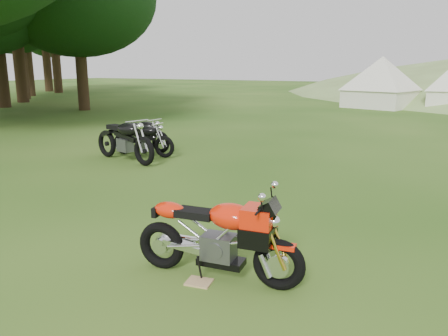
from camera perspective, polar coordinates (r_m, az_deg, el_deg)
The scene contains 8 objects.
ground at distance 6.51m, azimuth 1.05°, elevation -6.37°, with size 120.00×120.00×0.00m, color #1D470F.
treeline at distance 30.69m, azimuth -20.38°, elevation 8.25°, with size 28.00×32.00×14.00m, color black, non-canonical shape.
sport_motorcycle at distance 4.52m, azimuth -0.90°, elevation -8.19°, with size 1.75×0.44×1.05m, color red, non-canonical shape.
plywood_board at distance 4.64m, azimuth -3.27°, elevation -14.65°, with size 0.26×0.21×0.02m, color tan.
vintage_moto_a at distance 10.41m, azimuth -12.90°, elevation 3.77°, with size 2.05×0.47×1.08m, color black, non-canonical shape.
vintage_moto_c at distance 10.97m, azimuth -10.53°, elevation 3.84°, with size 1.69×0.39×0.89m, color black, non-canonical shape.
vintage_moto_d at distance 11.69m, azimuth -10.61°, elevation 4.46°, with size 1.74×0.40×0.92m, color black, non-canonical shape.
tent_left at distance 25.35m, azimuth 19.83°, elevation 10.48°, with size 3.09×3.09×2.68m, color silver, non-canonical shape.
Camera 1 is at (2.76, -5.48, 2.17)m, focal length 35.00 mm.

